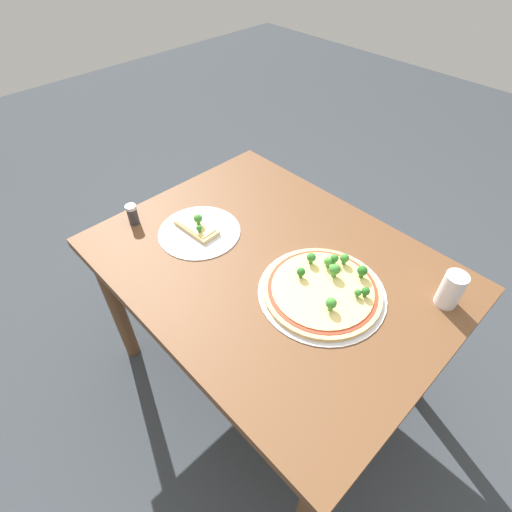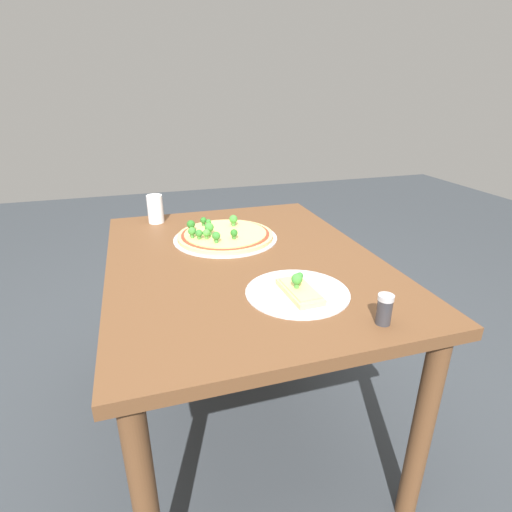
# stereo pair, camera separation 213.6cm
# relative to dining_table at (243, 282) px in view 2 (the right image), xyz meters

# --- Properties ---
(ground_plane) EXTENTS (8.00, 8.00, 0.00)m
(ground_plane) POSITION_rel_dining_table_xyz_m (0.00, 0.00, -0.63)
(ground_plane) COLOR #33383D
(dining_table) EXTENTS (1.17, 0.89, 0.72)m
(dining_table) POSITION_rel_dining_table_xyz_m (0.00, 0.00, 0.00)
(dining_table) COLOR brown
(dining_table) RESTS_ON ground_plane
(pizza_tray_whole) EXTENTS (0.40, 0.40, 0.07)m
(pizza_tray_whole) POSITION_rel_dining_table_xyz_m (0.20, 0.02, 0.11)
(pizza_tray_whole) COLOR silver
(pizza_tray_whole) RESTS_ON dining_table
(pizza_tray_slice) EXTENTS (0.29, 0.29, 0.07)m
(pizza_tray_slice) POSITION_rel_dining_table_xyz_m (-0.29, -0.08, 0.10)
(pizza_tray_slice) COLOR silver
(pizza_tray_slice) RESTS_ON dining_table
(drinking_cup) EXTENTS (0.07, 0.07, 0.12)m
(drinking_cup) POSITION_rel_dining_table_xyz_m (0.48, 0.25, 0.15)
(drinking_cup) COLOR white
(drinking_cup) RESTS_ON dining_table
(condiment_shaker) EXTENTS (0.04, 0.04, 0.08)m
(condiment_shaker) POSITION_rel_dining_table_xyz_m (-0.50, -0.22, 0.13)
(condiment_shaker) COLOR #333338
(condiment_shaker) RESTS_ON dining_table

